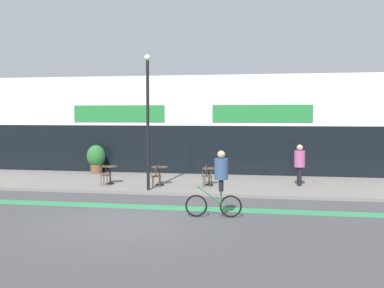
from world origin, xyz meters
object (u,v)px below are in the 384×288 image
(bistro_table_2, at_px, (209,173))
(lamp_post, at_px, (148,112))
(cyclist_0, at_px, (219,179))
(cafe_chair_0_near, at_px, (105,173))
(planter_pot, at_px, (96,158))
(pedestrian_near_end, at_px, (300,161))
(bistro_table_1, at_px, (160,172))
(cafe_chair_2_near, at_px, (207,174))
(bistro_table_0, at_px, (110,171))
(cafe_chair_1_near, at_px, (156,175))

(bistro_table_2, distance_m, lamp_post, 3.77)
(cyclist_0, bearing_deg, cafe_chair_0_near, -44.89)
(bistro_table_2, distance_m, planter_pot, 6.66)
(bistro_table_2, bearing_deg, pedestrian_near_end, 5.96)
(bistro_table_1, bearing_deg, cyclist_0, -58.53)
(pedestrian_near_end, bearing_deg, cafe_chair_2_near, -176.52)
(bistro_table_2, bearing_deg, cafe_chair_2_near, -90.67)
(planter_pot, bearing_deg, bistro_table_0, -58.86)
(cafe_chair_0_near, bearing_deg, bistro_table_2, -72.46)
(cafe_chair_1_near, distance_m, cafe_chair_2_near, 2.07)
(bistro_table_0, bearing_deg, bistro_table_2, 5.28)
(cafe_chair_0_near, relative_size, lamp_post, 0.17)
(cafe_chair_2_near, bearing_deg, bistro_table_1, 88.87)
(bistro_table_1, bearing_deg, pedestrian_near_end, 7.63)
(bistro_table_1, bearing_deg, cafe_chair_2_near, -6.71)
(bistro_table_0, height_order, lamp_post, lamp_post)
(cafe_chair_2_near, height_order, planter_pot, planter_pot)
(planter_pot, bearing_deg, bistro_table_1, -37.30)
(bistro_table_0, relative_size, cyclist_0, 0.37)
(cafe_chair_0_near, height_order, pedestrian_near_end, pedestrian_near_end)
(bistro_table_0, relative_size, cafe_chair_2_near, 0.83)
(cafe_chair_1_near, height_order, cafe_chair_2_near, same)
(bistro_table_1, xyz_separation_m, lamp_post, (-0.12, -1.37, 2.48))
(bistro_table_2, relative_size, planter_pot, 0.49)
(bistro_table_0, xyz_separation_m, planter_pot, (-1.86, 3.08, 0.26))
(bistro_table_2, distance_m, pedestrian_near_end, 3.78)
(cyclist_0, bearing_deg, cafe_chair_1_near, -60.20)
(bistro_table_1, distance_m, cafe_chair_0_near, 2.27)
(pedestrian_near_end, bearing_deg, cafe_chair_0_near, 178.29)
(cafe_chair_0_near, bearing_deg, lamp_post, -105.69)
(bistro_table_2, height_order, lamp_post, lamp_post)
(lamp_post, distance_m, cyclist_0, 5.22)
(cafe_chair_0_near, height_order, lamp_post, lamp_post)
(bistro_table_2, bearing_deg, cafe_chair_0_near, -166.50)
(cafe_chair_2_near, xyz_separation_m, lamp_post, (-2.16, -1.13, 2.51))
(bistro_table_1, height_order, cafe_chair_0_near, cafe_chair_0_near)
(cyclist_0, distance_m, pedestrian_near_end, 6.37)
(bistro_table_0, distance_m, cafe_chair_0_near, 0.63)
(cafe_chair_2_near, distance_m, cyclist_0, 4.88)
(planter_pot, bearing_deg, cafe_chair_1_near, -42.45)
(lamp_post, height_order, cyclist_0, lamp_post)
(pedestrian_near_end, bearing_deg, cafe_chair_1_near, -178.08)
(bistro_table_1, height_order, pedestrian_near_end, pedestrian_near_end)
(cafe_chair_2_near, xyz_separation_m, pedestrian_near_end, (3.73, 1.01, 0.50))
(cafe_chair_0_near, bearing_deg, bistro_table_0, 3.55)
(planter_pot, xyz_separation_m, pedestrian_near_end, (9.81, -2.30, 0.23))
(bistro_table_0, distance_m, bistro_table_1, 2.18)
(bistro_table_0, bearing_deg, cyclist_0, -43.62)
(cafe_chair_2_near, bearing_deg, pedestrian_near_end, -69.21)
(cafe_chair_0_near, relative_size, pedestrian_near_end, 0.53)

